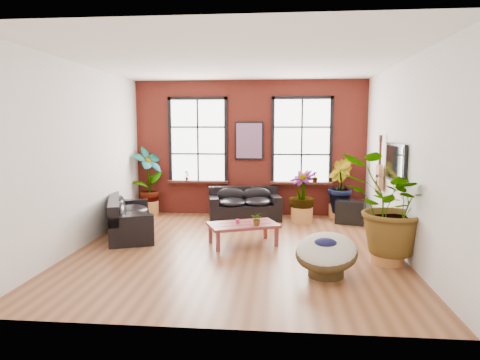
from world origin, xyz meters
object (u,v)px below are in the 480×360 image
object	(u,v)px
sofa_back	(244,205)
papasan_chair	(326,253)
coffee_table	(243,226)
sofa_left	(128,218)

from	to	relation	value
sofa_back	papasan_chair	distance (m)	4.27
coffee_table	papasan_chair	size ratio (longest dim) A/B	1.25
sofa_back	coffee_table	xyz separation A→B (m)	(0.17, -2.30, 0.01)
sofa_left	papasan_chair	distance (m)	4.52
sofa_back	coffee_table	world-z (taller)	sofa_back
sofa_left	papasan_chair	size ratio (longest dim) A/B	1.84
sofa_back	papasan_chair	xyz separation A→B (m)	(1.61, -3.96, 0.01)
coffee_table	papasan_chair	world-z (taller)	papasan_chair
sofa_back	papasan_chair	size ratio (longest dim) A/B	1.56
sofa_back	sofa_left	xyz separation A→B (m)	(-2.36, -1.79, 0.00)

